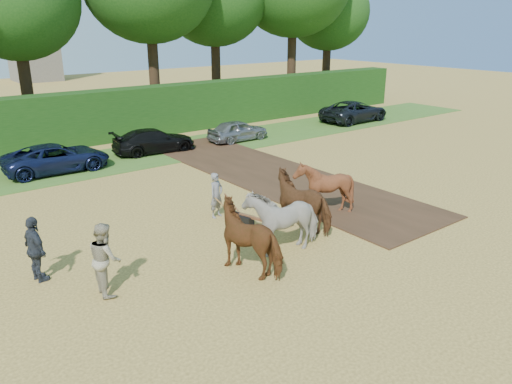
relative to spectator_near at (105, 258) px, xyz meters
name	(u,v)px	position (x,y,z in m)	size (l,w,h in m)	color
ground	(368,230)	(8.66, -1.45, -0.98)	(120.00, 120.00, 0.00)	gold
earth_strip	(272,175)	(10.16, 5.55, -0.95)	(4.50, 17.00, 0.05)	#472D1C
grass_verge	(171,151)	(8.66, 12.55, -0.96)	(50.00, 5.00, 0.03)	#38601E
hedgerow	(134,113)	(8.66, 17.05, 0.52)	(46.00, 1.60, 3.00)	#14380F
spectator_near	(105,258)	(0.00, 0.00, 0.00)	(0.95, 0.74, 1.95)	#BCB593
spectator_far	(36,249)	(-1.26, 1.75, -0.04)	(1.10, 0.46, 1.88)	#252A32
plough_team	(291,209)	(6.19, -0.25, 0.01)	(6.67, 5.59, 2.00)	brown
parked_cars	(184,138)	(9.39, 12.28, -0.28)	(35.13, 3.00, 1.48)	#B5B6BC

